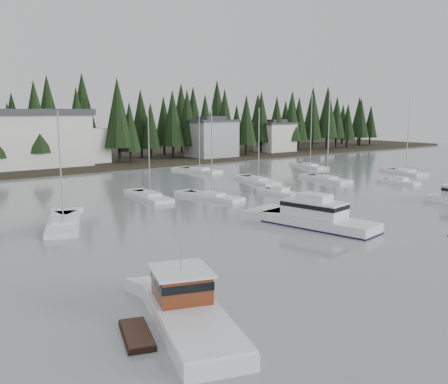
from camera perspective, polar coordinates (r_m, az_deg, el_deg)
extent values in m
cube|color=black|center=(116.96, -21.60, 3.22)|extent=(240.00, 54.00, 1.00)
cube|color=#999EA0|center=(115.34, -1.43, 6.04)|extent=(10.00, 8.00, 8.00)
cube|color=#38383D|center=(115.17, -1.44, 8.15)|extent=(10.60, 8.48, 0.50)
cube|color=#38383D|center=(115.16, -1.44, 8.45)|extent=(5.50, 4.40, 0.80)
cube|color=silver|center=(131.00, 5.88, 6.17)|extent=(9.00, 7.00, 7.00)
cube|color=#38383D|center=(130.85, 5.91, 7.81)|extent=(9.54, 7.42, 0.50)
cube|color=#38383D|center=(130.83, 5.91, 8.08)|extent=(4.95, 3.85, 0.80)
cube|color=silver|center=(100.78, -22.12, 5.44)|extent=(24.00, 10.00, 10.00)
cube|color=#38383D|center=(100.62, -22.31, 8.45)|extent=(25.00, 11.00, 1.20)
cube|color=silver|center=(106.58, -16.13, 5.13)|extent=(10.00, 8.00, 7.00)
cube|color=white|center=(26.75, -3.75, -15.19)|extent=(6.49, 10.73, 1.47)
cube|color=white|center=(26.43, -3.77, -13.63)|extent=(6.36, 10.51, 0.14)
cube|color=#531E10|center=(27.98, -4.89, -10.57)|extent=(3.62, 3.79, 1.58)
cube|color=white|center=(27.70, -4.92, -8.92)|extent=(4.07, 4.28, 0.14)
cube|color=black|center=(27.87, -4.90, -9.96)|extent=(3.70, 3.86, 0.45)
cylinder|color=#A5A8AD|center=(27.41, -4.94, -7.02)|extent=(0.08, 0.08, 1.81)
cube|color=black|center=(26.31, -9.94, -16.17)|extent=(2.45, 3.86, 0.62)
cube|color=white|center=(49.19, 10.78, -3.79)|extent=(5.53, 11.95, 1.67)
cube|color=black|center=(49.22, 10.77, -3.94)|extent=(5.58, 12.02, 0.23)
cube|color=white|center=(49.14, 10.26, -1.86)|extent=(3.93, 6.40, 1.52)
cube|color=black|center=(49.07, 10.28, -1.44)|extent=(4.01, 6.47, 0.42)
cube|color=white|center=(48.94, 10.30, -0.59)|extent=(2.63, 3.32, 0.68)
cylinder|color=#A5A8AD|center=(48.81, 10.33, 0.37)|extent=(0.10, 0.10, 1.15)
cube|color=white|center=(63.98, -1.40, -0.75)|extent=(4.16, 9.55, 1.05)
cube|color=white|center=(63.87, -1.40, -0.18)|extent=(2.30, 3.41, 0.30)
cylinder|color=#A5A8AD|center=(63.20, -1.42, 4.62)|extent=(0.14, 0.14, 10.97)
cube|color=white|center=(100.02, 9.81, 2.79)|extent=(4.99, 9.66, 1.05)
cube|color=white|center=(99.95, 9.82, 3.16)|extent=(2.61, 3.53, 0.30)
cylinder|color=#A5A8AD|center=(99.46, 9.93, 7.03)|extent=(0.14, 0.14, 13.76)
cube|color=white|center=(91.47, -2.81, 2.31)|extent=(4.80, 9.12, 1.05)
cube|color=white|center=(91.39, -2.81, 2.71)|extent=(2.68, 3.33, 0.30)
cylinder|color=#A5A8AD|center=(90.93, -2.84, 6.01)|extent=(0.14, 0.14, 10.78)
cube|color=white|center=(64.56, -8.44, -0.76)|extent=(3.72, 9.59, 1.05)
cube|color=white|center=(64.45, -8.45, -0.19)|extent=(2.21, 3.37, 0.30)
cylinder|color=#A5A8AD|center=(63.82, -8.56, 4.30)|extent=(0.14, 0.14, 10.39)
cube|color=white|center=(81.80, 11.69, 1.28)|extent=(4.14, 9.63, 1.05)
cube|color=white|center=(81.72, 11.71, 1.73)|extent=(2.34, 3.43, 0.30)
cylinder|color=#A5A8AD|center=(81.13, 11.86, 6.33)|extent=(0.14, 0.14, 13.37)
cube|color=white|center=(94.60, 20.04, 1.98)|extent=(5.26, 9.21, 1.05)
cube|color=white|center=(94.53, 20.06, 2.37)|extent=(2.72, 3.43, 0.30)
cylinder|color=#A5A8AD|center=(94.02, 20.28, 6.30)|extent=(0.14, 0.14, 13.21)
cube|color=white|center=(51.36, -17.86, -3.73)|extent=(6.72, 10.91, 1.05)
cube|color=white|center=(51.22, -17.89, -3.03)|extent=(3.26, 4.11, 0.30)
cylinder|color=#A5A8AD|center=(50.40, -18.19, 2.76)|extent=(0.14, 0.14, 10.65)
cube|color=white|center=(78.48, 3.95, 1.12)|extent=(4.96, 10.19, 1.05)
cube|color=white|center=(78.39, 3.95, 1.58)|extent=(2.68, 3.69, 0.30)
cylinder|color=#A5A8AD|center=(77.84, 4.00, 5.53)|extent=(0.14, 0.14, 11.06)
cube|color=white|center=(67.33, 6.48, -0.23)|extent=(2.49, 6.54, 0.90)
cube|color=white|center=(67.22, 6.49, 0.36)|extent=(1.59, 2.13, 0.55)
cube|color=white|center=(81.29, 19.50, 0.94)|extent=(2.36, 5.82, 0.90)
cube|color=white|center=(81.20, 19.53, 1.43)|extent=(1.55, 1.89, 0.55)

